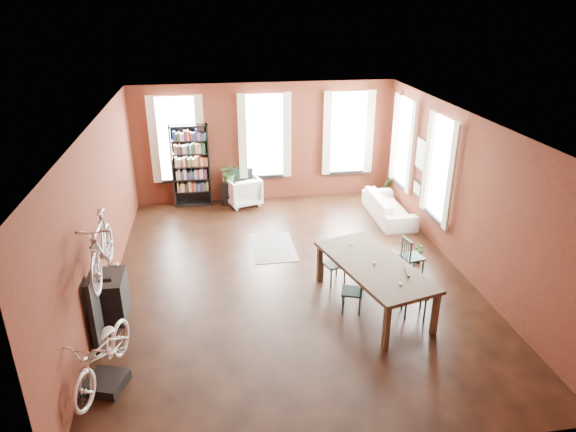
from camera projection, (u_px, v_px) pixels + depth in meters
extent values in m
plane|color=black|center=(291.00, 277.00, 10.41)|extent=(9.00, 9.00, 0.00)
cube|color=silver|center=(291.00, 121.00, 9.15)|extent=(7.00, 9.00, 0.04)
cube|color=#471B11|center=(265.00, 143.00, 13.87)|extent=(7.00, 0.04, 3.20)
cube|color=#471B11|center=(355.00, 352.00, 5.70)|extent=(7.00, 0.04, 3.20)
cube|color=#471B11|center=(100.00, 215.00, 9.29)|extent=(0.04, 9.00, 3.20)
cube|color=#471B11|center=(463.00, 194.00, 10.28)|extent=(0.04, 9.00, 3.20)
cube|color=white|center=(177.00, 139.00, 13.44)|extent=(1.00, 0.04, 2.20)
cube|color=#C0B49A|center=(177.00, 140.00, 13.38)|extent=(1.40, 0.06, 2.30)
cube|color=white|center=(265.00, 136.00, 13.76)|extent=(1.00, 0.04, 2.20)
cube|color=#C0B49A|center=(265.00, 136.00, 13.70)|extent=(1.40, 0.06, 2.30)
cube|color=white|center=(348.00, 132.00, 14.09)|extent=(1.00, 0.04, 2.20)
cube|color=#C0B49A|center=(348.00, 133.00, 14.02)|extent=(1.40, 0.06, 2.30)
cube|color=white|center=(442.00, 169.00, 11.10)|extent=(0.04, 1.00, 2.20)
cube|color=#C0B49A|center=(439.00, 169.00, 11.09)|extent=(0.06, 1.40, 2.30)
cube|color=white|center=(405.00, 143.00, 13.10)|extent=(0.04, 1.00, 2.20)
cube|color=#C0B49A|center=(402.00, 143.00, 13.09)|extent=(0.06, 1.40, 2.30)
cube|color=black|center=(421.00, 155.00, 12.10)|extent=(0.04, 0.55, 0.75)
cube|color=black|center=(418.00, 189.00, 12.43)|extent=(0.04, 0.45, 0.35)
cube|color=#473B2A|center=(373.00, 285.00, 9.30)|extent=(1.76, 2.72, 0.86)
cube|color=#1B3B3B|center=(352.00, 291.00, 9.14)|extent=(0.47, 0.47, 0.80)
cube|color=black|center=(334.00, 264.00, 10.05)|extent=(0.48, 0.48, 0.83)
cube|color=black|center=(415.00, 293.00, 9.00)|extent=(0.48, 0.48, 0.89)
cube|color=#1B3D3B|center=(413.00, 257.00, 10.31)|extent=(0.45, 0.45, 0.84)
cube|color=black|center=(191.00, 166.00, 13.60)|extent=(1.00, 0.32, 2.20)
imported|color=white|center=(243.00, 189.00, 13.87)|extent=(1.03, 1.00, 0.86)
imported|color=beige|center=(389.00, 203.00, 13.03)|extent=(0.61, 2.08, 0.81)
cube|color=black|center=(273.00, 247.00, 11.63)|extent=(0.97, 1.54, 0.01)
cube|color=black|center=(106.00, 383.00, 7.45)|extent=(0.69, 0.69, 0.16)
cube|color=black|center=(95.00, 314.00, 8.05)|extent=(0.16, 0.60, 1.30)
cube|color=black|center=(114.00, 297.00, 8.98)|extent=(0.40, 0.80, 0.80)
cube|color=black|center=(229.00, 193.00, 13.93)|extent=(0.41, 0.41, 0.62)
imported|color=#315823|center=(386.00, 193.00, 14.46)|extent=(0.48, 0.65, 0.26)
imported|color=#284F1F|center=(418.00, 260.00, 10.92)|extent=(0.41, 0.51, 0.16)
imported|color=beige|center=(99.00, 329.00, 7.05)|extent=(0.82, 1.04, 1.74)
imported|color=#A5A8AD|center=(98.00, 227.00, 7.50)|extent=(0.47, 1.00, 1.66)
imported|color=#2B5A24|center=(230.00, 175.00, 13.75)|extent=(0.52, 0.58, 0.43)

